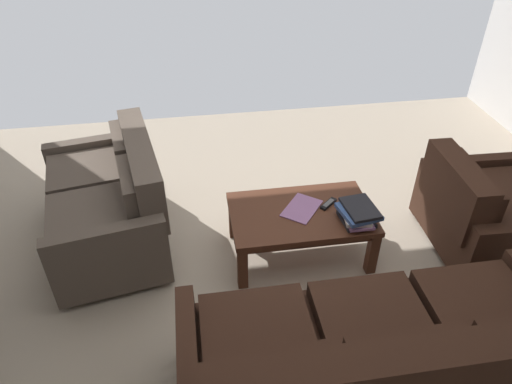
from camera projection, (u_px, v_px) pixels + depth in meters
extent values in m
cube|color=tan|center=(283.00, 273.00, 3.48)|extent=(5.94, 5.29, 0.01)
cylinder|color=black|center=(474.00, 317.00, 3.11)|extent=(0.05, 0.05, 0.06)
cylinder|color=black|center=(213.00, 351.00, 2.90)|extent=(0.05, 0.05, 0.06)
cube|color=#382116|center=(372.00, 362.00, 2.60)|extent=(1.89, 0.83, 0.36)
cube|color=#382116|center=(488.00, 318.00, 2.55)|extent=(0.59, 0.73, 0.10)
cube|color=#382116|center=(377.00, 333.00, 2.48)|extent=(0.59, 0.73, 0.10)
cube|color=#382116|center=(260.00, 348.00, 2.40)|extent=(0.59, 0.73, 0.10)
cube|color=#382116|center=(412.00, 383.00, 2.10)|extent=(1.89, 0.18, 0.47)
cube|color=#382116|center=(402.00, 362.00, 2.19)|extent=(0.57, 0.12, 0.33)
cube|color=#382116|center=(269.00, 380.00, 2.11)|extent=(0.57, 0.12, 0.33)
cube|color=#382116|center=(191.00, 380.00, 2.44)|extent=(0.10, 0.83, 0.52)
cylinder|color=black|center=(66.00, 211.00, 4.02)|extent=(0.06, 0.06, 0.06)
cylinder|color=black|center=(69.00, 291.00, 3.30)|extent=(0.06, 0.06, 0.06)
cylinder|color=black|center=(144.00, 196.00, 4.20)|extent=(0.06, 0.06, 0.06)
cylinder|color=black|center=(162.00, 269.00, 3.47)|extent=(0.06, 0.06, 0.06)
cube|color=brown|center=(105.00, 215.00, 3.61)|extent=(0.96, 1.23, 0.39)
cube|color=brown|center=(94.00, 170.00, 3.68)|extent=(0.77, 0.63, 0.10)
cube|color=brown|center=(99.00, 212.00, 3.25)|extent=(0.77, 0.63, 0.10)
cube|color=brown|center=(142.00, 168.00, 3.48)|extent=(0.37, 1.13, 0.44)
cube|color=brown|center=(122.00, 152.00, 3.67)|extent=(0.21, 0.51, 0.31)
cube|color=brown|center=(131.00, 191.00, 3.24)|extent=(0.21, 0.51, 0.31)
cube|color=brown|center=(98.00, 167.00, 4.04)|extent=(0.78, 0.24, 0.55)
cube|color=brown|center=(111.00, 262.00, 3.11)|extent=(0.78, 0.24, 0.55)
cube|color=#4C2819|center=(301.00, 214.00, 3.43)|extent=(1.03, 0.64, 0.04)
cube|color=#4C2819|center=(301.00, 219.00, 3.46)|extent=(0.95, 0.58, 0.05)
cube|color=#4C2819|center=(349.00, 207.00, 3.83)|extent=(0.07, 0.07, 0.36)
cube|color=#4C2819|center=(233.00, 218.00, 3.71)|extent=(0.07, 0.07, 0.36)
cube|color=#4C2819|center=(372.00, 253.00, 3.39)|extent=(0.07, 0.07, 0.36)
cube|color=#4C2819|center=(242.00, 267.00, 3.27)|extent=(0.07, 0.07, 0.36)
cylinder|color=black|center=(501.00, 217.00, 3.96)|extent=(0.05, 0.05, 0.06)
cylinder|color=black|center=(455.00, 273.00, 3.44)|extent=(0.05, 0.05, 0.06)
cylinder|color=black|center=(423.00, 223.00, 3.90)|extent=(0.05, 0.05, 0.06)
cube|color=#382116|center=(487.00, 223.00, 3.58)|extent=(0.83, 0.76, 0.35)
cube|color=#382116|center=(499.00, 199.00, 3.45)|extent=(0.73, 0.70, 0.10)
cube|color=#382116|center=(456.00, 190.00, 3.35)|extent=(0.20, 0.74, 0.43)
cube|color=#382116|center=(470.00, 189.00, 3.36)|extent=(0.14, 0.66, 0.30)
cube|color=#382116|center=(464.00, 184.00, 3.87)|extent=(0.81, 0.13, 0.51)
cube|color=black|center=(356.00, 219.00, 3.33)|extent=(0.23, 0.24, 0.03)
cube|color=#996699|center=(357.00, 217.00, 3.31)|extent=(0.18, 0.29, 0.02)
cube|color=silver|center=(356.00, 215.00, 3.30)|extent=(0.21, 0.27, 0.03)
cube|color=#385693|center=(359.00, 212.00, 3.28)|extent=(0.29, 0.30, 0.03)
cube|color=black|center=(360.00, 208.00, 3.27)|extent=(0.24, 0.30, 0.02)
cube|color=black|center=(328.00, 204.00, 3.48)|extent=(0.15, 0.14, 0.02)
cube|color=#59595B|center=(329.00, 203.00, 3.47)|extent=(0.10, 0.10, 0.00)
cube|color=#996699|center=(302.00, 208.00, 3.45)|extent=(0.36, 0.38, 0.01)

